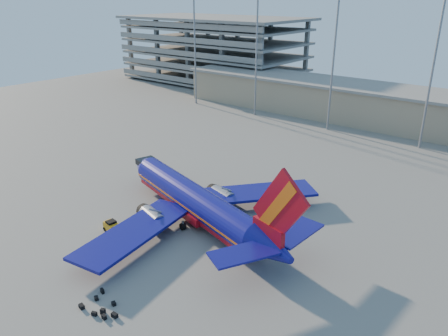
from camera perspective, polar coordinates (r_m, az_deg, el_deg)
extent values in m
plane|color=slate|center=(62.65, -1.63, -5.24)|extent=(220.00, 220.00, 0.00)
cube|color=gray|center=(106.50, 23.70, 6.69)|extent=(120.00, 15.00, 8.00)
cube|color=slate|center=(105.61, 24.04, 8.89)|extent=(122.00, 16.00, 0.60)
cube|color=slate|center=(154.78, -1.27, 11.60)|extent=(60.00, 30.00, 0.70)
cube|color=slate|center=(154.09, -1.28, 13.14)|extent=(60.00, 30.00, 0.70)
cube|color=slate|center=(153.51, -1.30, 14.69)|extent=(60.00, 30.00, 0.70)
cube|color=slate|center=(153.04, -1.31, 16.25)|extent=(60.00, 30.00, 0.70)
cube|color=slate|center=(152.69, -1.32, 17.82)|extent=(60.00, 30.00, 0.70)
cube|color=slate|center=(152.50, -1.34, 19.02)|extent=(62.00, 32.00, 0.80)
cube|color=slate|center=(163.45, 1.76, 15.51)|extent=(1.20, 1.20, 21.00)
cylinder|color=gray|center=(120.95, -3.82, 14.91)|extent=(0.44, 0.44, 28.00)
cylinder|color=gray|center=(108.49, 4.23, 14.10)|extent=(0.44, 0.44, 28.00)
cylinder|color=gray|center=(98.54, 14.03, 12.75)|extent=(0.44, 0.44, 28.00)
cylinder|color=gray|center=(91.93, 25.46, 10.69)|extent=(0.44, 0.44, 28.00)
cylinder|color=navy|center=(58.66, -3.92, -4.08)|extent=(26.10, 10.70, 4.00)
cube|color=#A20D19|center=(59.12, -3.89, -4.98)|extent=(25.90, 9.97, 1.41)
cube|color=orange|center=(58.78, -3.91, -4.32)|extent=(26.12, 10.74, 0.24)
cone|color=navy|center=(71.05, -10.46, 0.35)|extent=(5.44, 5.06, 4.00)
cube|color=black|center=(69.49, -10.01, 0.79)|extent=(3.25, 3.40, 0.87)
cone|color=navy|center=(47.41, 6.43, -10.45)|extent=(6.48, 5.34, 4.00)
cube|color=#A20D19|center=(47.20, 5.80, -8.51)|extent=(4.54, 1.77, 2.38)
cube|color=#A20D19|center=(44.42, 7.28, -5.07)|extent=(7.75, 2.42, 8.63)
cube|color=orange|center=(44.56, 7.09, -4.97)|extent=(5.22, 1.83, 6.77)
cube|color=navy|center=(49.59, 9.33, -8.25)|extent=(3.63, 7.10, 0.24)
cube|color=navy|center=(45.33, 2.56, -11.08)|extent=(6.06, 7.64, 0.24)
cube|color=navy|center=(62.95, 4.27, -3.19)|extent=(14.80, 16.41, 0.38)
cube|color=navy|center=(54.00, -11.63, -8.13)|extent=(7.89, 17.40, 0.38)
cube|color=#A20D19|center=(58.90, -3.60, -5.55)|extent=(7.37, 5.78, 1.08)
cylinder|color=gray|center=(63.16, -0.17, -3.74)|extent=(4.36, 3.22, 2.27)
cylinder|color=gray|center=(58.06, -9.30, -6.49)|extent=(4.36, 3.22, 2.27)
cylinder|color=gray|center=(69.14, -9.12, -2.27)|extent=(0.32, 0.32, 1.19)
cylinder|color=black|center=(69.24, -9.10, -2.46)|extent=(0.74, 0.44, 0.69)
cylinder|color=black|center=(59.94, -0.74, -6.08)|extent=(1.03, 0.81, 0.91)
cylinder|color=black|center=(57.30, -5.39, -7.59)|extent=(1.03, 0.81, 0.91)
cube|color=orange|center=(58.24, -14.49, -7.39)|extent=(2.26, 1.45, 1.02)
cube|color=black|center=(57.95, -14.55, -6.86)|extent=(1.13, 1.22, 0.36)
cylinder|color=black|center=(59.34, -14.39, -7.35)|extent=(0.55, 0.24, 0.53)
cylinder|color=black|center=(58.88, -15.32, -7.69)|extent=(0.55, 0.24, 0.53)
cylinder|color=black|center=(58.09, -13.55, -7.94)|extent=(0.55, 0.24, 0.53)
cylinder|color=black|center=(57.62, -14.50, -8.29)|extent=(0.55, 0.24, 0.53)
cube|color=black|center=(46.64, -18.10, -16.81)|extent=(0.69, 0.50, 0.41)
cube|color=black|center=(45.46, -16.59, -17.78)|extent=(0.61, 0.48, 0.39)
cube|color=black|center=(44.83, -15.39, -18.24)|extent=(0.54, 0.38, 0.43)
cube|color=black|center=(47.30, -16.33, -16.00)|extent=(0.61, 0.53, 0.37)
cube|color=black|center=(45.42, -15.55, -17.58)|extent=(0.55, 0.50, 0.54)
cube|color=black|center=(44.79, -14.11, -18.15)|extent=(0.67, 0.44, 0.42)
cube|color=black|center=(47.98, -15.62, -15.21)|extent=(0.58, 0.40, 0.50)
cube|color=black|center=(46.19, -14.20, -16.80)|extent=(0.57, 0.50, 0.36)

